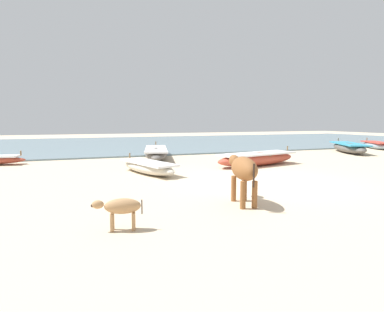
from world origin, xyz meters
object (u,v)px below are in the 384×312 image
(fishing_boat_2, at_px, (148,167))
(fishing_boat_5, at_px, (377,145))
(fishing_boat_0, at_px, (156,153))
(cow_adult_brown, at_px, (243,170))
(fishing_boat_1, at_px, (257,159))
(fishing_boat_3, at_px, (349,147))
(calf_near_tan, at_px, (121,207))

(fishing_boat_2, bearing_deg, fishing_boat_5, -90.62)
(fishing_boat_0, relative_size, cow_adult_brown, 2.97)
(fishing_boat_1, distance_m, fishing_boat_5, 12.81)
(fishing_boat_5, bearing_deg, fishing_boat_0, 116.68)
(fishing_boat_1, height_order, fishing_boat_3, fishing_boat_3)
(fishing_boat_5, height_order, calf_near_tan, fishing_boat_5)
(fishing_boat_0, xyz_separation_m, fishing_boat_2, (-1.48, -4.45, -0.05))
(fishing_boat_0, height_order, fishing_boat_1, fishing_boat_1)
(fishing_boat_5, bearing_deg, calf_near_tan, 145.13)
(fishing_boat_2, xyz_separation_m, cow_adult_brown, (0.99, -5.03, 0.54))
(fishing_boat_0, bearing_deg, fishing_boat_1, -125.61)
(fishing_boat_3, distance_m, calf_near_tan, 17.46)
(fishing_boat_2, bearing_deg, cow_adult_brown, 175.13)
(fishing_boat_2, bearing_deg, fishing_boat_1, -100.93)
(fishing_boat_0, height_order, fishing_boat_2, fishing_boat_0)
(fishing_boat_2, bearing_deg, calf_near_tan, 146.12)
(fishing_boat_2, distance_m, calf_near_tan, 6.15)
(cow_adult_brown, height_order, calf_near_tan, cow_adult_brown)
(fishing_boat_1, height_order, fishing_boat_5, fishing_boat_1)
(fishing_boat_0, relative_size, fishing_boat_1, 1.15)
(calf_near_tan, bearing_deg, fishing_boat_2, -96.05)
(cow_adult_brown, xyz_separation_m, calf_near_tan, (-2.88, -0.83, -0.38))
(fishing_boat_0, xyz_separation_m, calf_near_tan, (-3.37, -10.30, 0.12))
(fishing_boat_2, distance_m, fishing_boat_5, 17.54)
(cow_adult_brown, distance_m, calf_near_tan, 3.02)
(fishing_boat_5, bearing_deg, cow_adult_brown, 147.22)
(fishing_boat_1, relative_size, fishing_boat_5, 1.27)
(fishing_boat_3, relative_size, fishing_boat_5, 1.29)
(fishing_boat_1, xyz_separation_m, cow_adult_brown, (-3.83, -5.45, 0.48))
(fishing_boat_3, distance_m, fishing_boat_5, 4.15)
(fishing_boat_5, height_order, cow_adult_brown, cow_adult_brown)
(fishing_boat_5, relative_size, calf_near_tan, 3.93)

